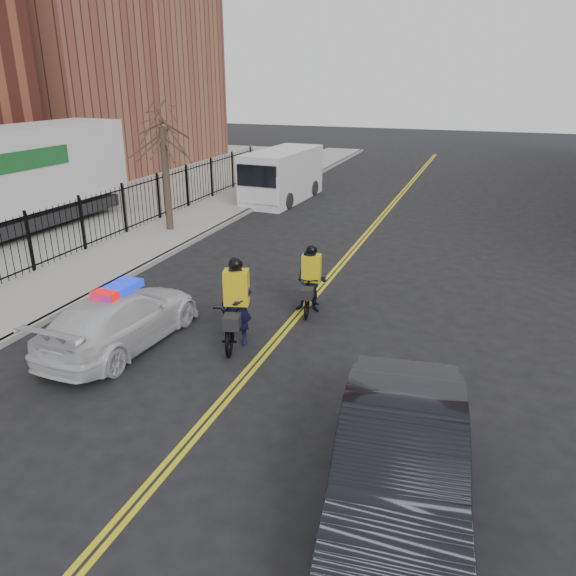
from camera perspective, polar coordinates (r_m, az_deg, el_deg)
The scene contains 13 objects.
ground at distance 11.88m, azimuth -5.11°, elevation -9.72°, with size 120.00×120.00×0.00m, color black.
center_line_left at distance 18.80m, azimuth 4.88°, elevation 2.12°, with size 0.10×60.00×0.01m, color gold.
center_line_right at distance 18.76m, azimuth 5.35°, elevation 2.06°, with size 0.10×60.00×0.01m, color gold.
sidewalk at distance 21.79m, azimuth -14.34°, elevation 4.36°, with size 3.00×60.00×0.15m, color gray.
curb at distance 21.00m, azimuth -10.92°, elevation 4.03°, with size 0.20×60.00×0.15m, color gray.
iron_fence at distance 22.42m, azimuth -17.77°, elevation 6.93°, with size 0.12×28.00×2.00m, color black, non-canonical shape.
warehouse_far at distance 43.10m, azimuth -21.15°, elevation 20.90°, with size 14.00×18.00×14.00m, color brown.
street_tree at distance 22.82m, azimuth -12.52°, elevation 14.14°, with size 3.20×3.20×4.80m.
police_cruiser at distance 13.74m, azimuth -16.60°, elevation -2.98°, with size 2.08×4.69×1.50m.
dark_sedan at distance 8.55m, azimuth 11.29°, elevation -17.04°, with size 1.78×5.10×1.68m, color black.
cargo_van at distance 28.75m, azimuth -0.71°, elevation 11.26°, with size 2.56×6.08×2.50m.
cyclist_near at distance 13.26m, azimuth -5.18°, elevation -2.67°, with size 1.35×2.33×2.16m.
cyclist_far at distance 15.01m, azimuth 2.37°, elevation 0.23°, with size 0.93×1.92×1.88m.
Camera 1 is at (4.44, -9.22, 6.04)m, focal length 35.00 mm.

